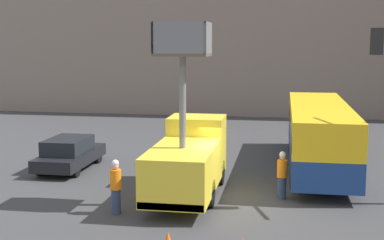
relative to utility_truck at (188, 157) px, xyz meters
name	(u,v)px	position (x,y,z in m)	size (l,w,h in m)	color
ground_plane	(227,199)	(1.50, -0.14, -1.51)	(120.00, 120.00, 0.00)	#38383A
building_backdrop_far	(262,27)	(1.50, 27.35, 5.62)	(44.00, 10.00, 14.26)	gray
utility_truck	(188,157)	(0.00, 0.00, 0.00)	(2.22, 6.23, 6.46)	yellow
city_bus	(319,131)	(5.09, 5.52, 0.25)	(2.59, 11.90, 2.98)	navy
road_worker_near_truck	(116,187)	(-2.06, -2.45, -0.57)	(0.38, 0.38, 1.88)	navy
road_worker_directing	(282,175)	(3.48, 0.32, -0.61)	(0.38, 0.38, 1.80)	navy
parked_car_curbside	(70,153)	(-6.16, 3.39, -0.76)	(1.88, 4.53, 1.48)	black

